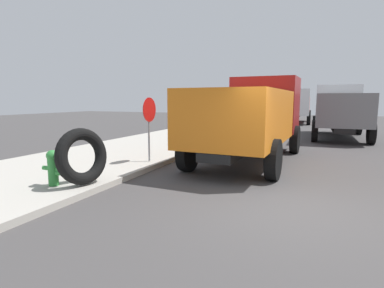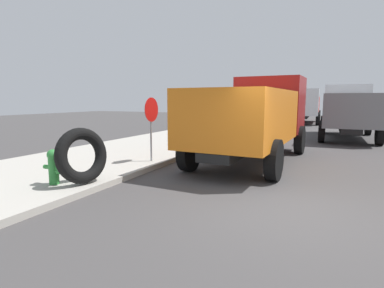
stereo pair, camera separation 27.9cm
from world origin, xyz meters
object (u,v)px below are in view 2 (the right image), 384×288
fire_hydrant (54,166)px  dump_truck_gray (348,109)px  loose_tire (82,156)px  dump_truck_red (304,105)px  stop_sign (151,117)px  dump_truck_orange (254,114)px

fire_hydrant → dump_truck_gray: bearing=-24.7°
loose_tire → dump_truck_gray: bearing=-23.2°
loose_tire → dump_truck_red: size_ratio=0.19×
loose_tire → stop_sign: size_ratio=0.65×
dump_truck_orange → dump_truck_red: size_ratio=1.00×
fire_hydrant → loose_tire: (0.32, -0.57, 0.23)m
stop_sign → dump_truck_orange: dump_truck_orange is taller
dump_truck_orange → dump_truck_red: same height
dump_truck_red → dump_truck_gray: bearing=-162.9°
loose_tire → dump_truck_orange: dump_truck_orange is taller
dump_truck_gray → dump_truck_red: bearing=17.1°
stop_sign → dump_truck_orange: bearing=-50.3°
dump_truck_gray → dump_truck_red: 11.21m
stop_sign → dump_truck_orange: size_ratio=0.29×
dump_truck_orange → dump_truck_red: bearing=0.4°
loose_tire → dump_truck_red: (24.49, -2.61, 0.79)m
dump_truck_red → loose_tire: bearing=173.9°
dump_truck_orange → stop_sign: bearing=129.7°
fire_hydrant → stop_sign: bearing=-10.0°
stop_sign → dump_truck_gray: bearing=-28.6°
stop_sign → fire_hydrant: bearing=170.0°
loose_tire → dump_truck_red: dump_truck_red is taller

